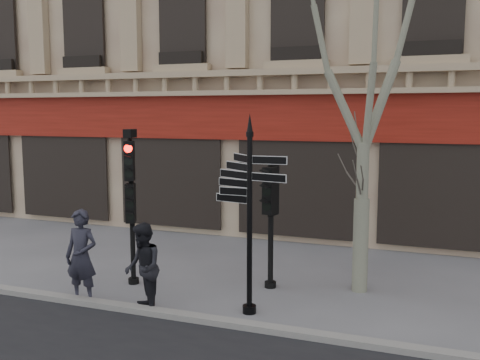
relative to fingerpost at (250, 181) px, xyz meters
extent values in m
plane|color=#5B5B60|center=(-0.58, 0.67, -2.51)|extent=(80.00, 80.00, 0.00)
cube|color=gray|center=(-0.58, -0.73, -2.45)|extent=(80.00, 0.25, 0.12)
cube|color=#69130A|center=(-0.58, 5.55, 1.09)|extent=(28.00, 0.25, 1.30)
cube|color=tan|center=(-0.58, 5.32, 2.06)|extent=(28.00, 0.35, 0.74)
cylinder|color=black|center=(0.00, 0.00, -0.85)|extent=(0.10, 0.10, 3.31)
cylinder|color=black|center=(0.00, 0.00, -2.43)|extent=(0.26, 0.26, 0.15)
cone|color=black|center=(0.00, 0.00, 1.06)|extent=(0.11, 0.11, 0.33)
cylinder|color=black|center=(-2.97, 0.75, -0.95)|extent=(0.11, 0.11, 3.12)
cylinder|color=black|center=(-2.97, 0.75, -2.44)|extent=(0.23, 0.23, 0.12)
cube|color=black|center=(-2.97, 0.75, -0.70)|extent=(0.45, 0.39, 0.85)
cube|color=black|center=(-2.97, 0.75, 0.21)|extent=(0.45, 0.39, 0.85)
sphere|color=#FF0C05|center=(-2.97, 0.75, 0.44)|extent=(0.18, 0.18, 0.18)
cube|color=black|center=(-2.97, 0.75, 0.80)|extent=(0.28, 0.31, 0.18)
cylinder|color=black|center=(-0.07, 1.55, -1.20)|extent=(0.13, 0.13, 2.61)
cylinder|color=black|center=(-0.07, 1.55, -2.43)|extent=(0.27, 0.27, 0.15)
cube|color=black|center=(-0.07, 1.55, -0.39)|extent=(0.49, 0.39, 0.99)
cylinder|color=gray|center=(1.76, 2.00, -1.52)|extent=(0.32, 0.32, 1.97)
cylinder|color=gray|center=(1.76, 2.00, 0.00)|extent=(0.25, 0.25, 1.25)
imported|color=#23222D|center=(-3.28, -0.63, -1.57)|extent=(0.70, 0.47, 1.87)
imported|color=black|center=(-1.90, -0.63, -1.66)|extent=(1.01, 1.05, 1.70)
camera|label=1|loc=(3.21, -9.10, 1.25)|focal=40.00mm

